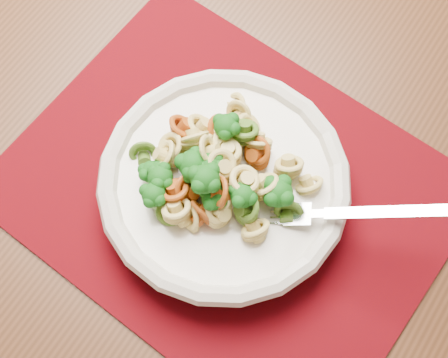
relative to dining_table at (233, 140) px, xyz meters
The scene contains 5 objects.
dining_table is the anchor object (origin of this frame).
placemat 0.14m from the dining_table, 64.35° to the right, with size 0.43×0.33×0.00m, color #5C0305.
pasta_bowl 0.17m from the dining_table, 66.56° to the right, with size 0.25×0.25×0.05m.
pasta_broccoli_heap 0.18m from the dining_table, 66.56° to the right, with size 0.21×0.21×0.06m, color #DCC06D, non-canonical shape.
fork 0.21m from the dining_table, 39.18° to the right, with size 0.19×0.02×0.01m, color silver, non-canonical shape.
Camera 1 is at (0.63, -0.94, 1.31)m, focal length 50.00 mm.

